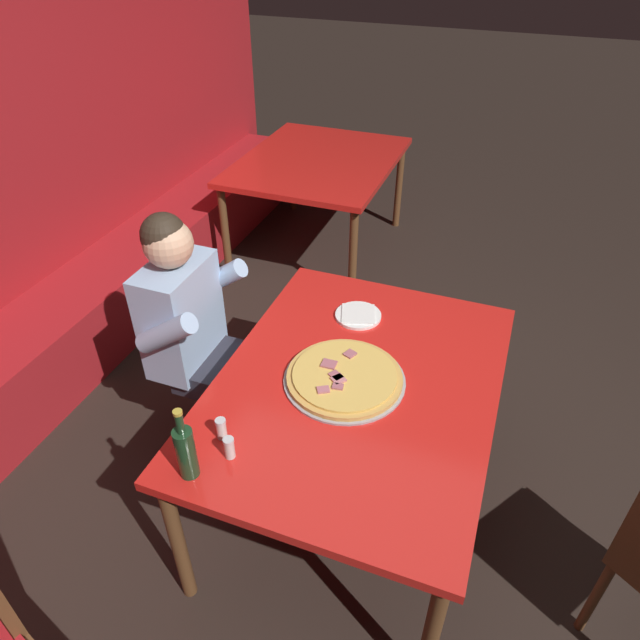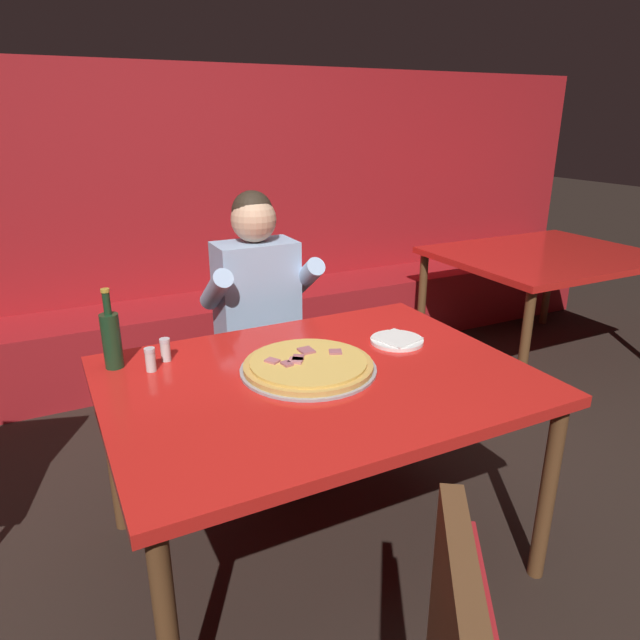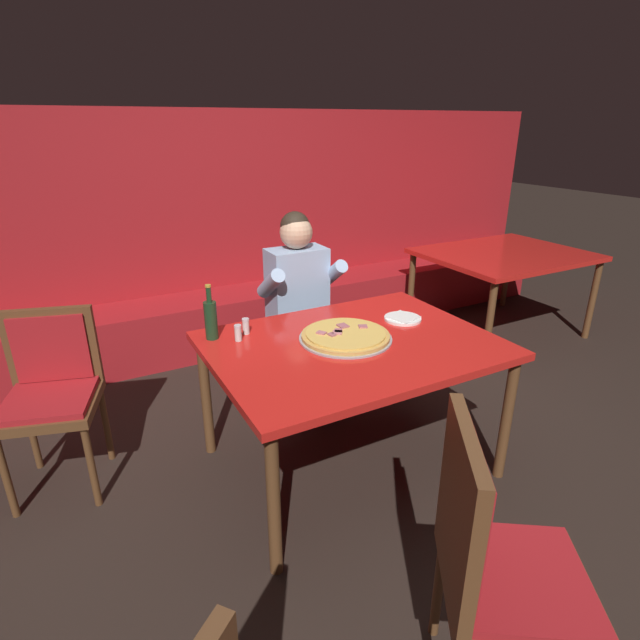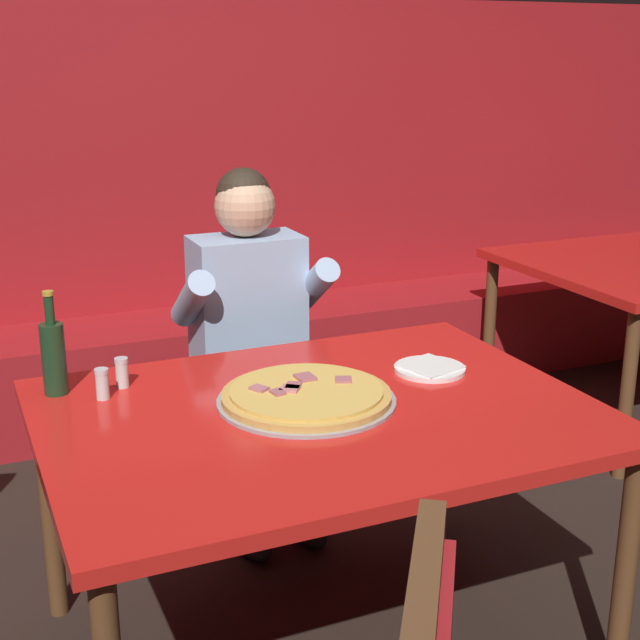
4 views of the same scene
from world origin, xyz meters
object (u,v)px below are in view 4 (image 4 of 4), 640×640
object	(u,v)px
beer_bottle	(53,355)
diner_seated_blue_shirt	(256,336)
plate_white_paper	(430,368)
pizza	(306,396)
shaker_black_pepper	(122,374)
shaker_oregano	(102,385)
main_dining_table	(318,431)

from	to	relation	value
beer_bottle	diner_seated_blue_shirt	distance (m)	0.83
plate_white_paper	beer_bottle	distance (m)	1.07
pizza	beer_bottle	world-z (taller)	beer_bottle
pizza	beer_bottle	bearing A→B (deg)	150.95
plate_white_paper	shaker_black_pepper	size ratio (longest dim) A/B	2.44
beer_bottle	shaker_black_pepper	bearing A→B (deg)	-8.17
pizza	shaker_oregano	xyz separation A→B (m)	(-0.50, 0.24, 0.02)
main_dining_table	shaker_black_pepper	distance (m)	0.58
main_dining_table	beer_bottle	size ratio (longest dim) A/B	4.92
shaker_oregano	diner_seated_blue_shirt	bearing A→B (deg)	38.35
main_dining_table	shaker_black_pepper	world-z (taller)	shaker_black_pepper
beer_bottle	shaker_oregano	bearing A→B (deg)	-39.87
main_dining_table	shaker_black_pepper	xyz separation A→B (m)	(-0.44, 0.36, 0.11)
pizza	plate_white_paper	xyz separation A→B (m)	(0.43, 0.08, -0.01)
plate_white_paper	shaker_black_pepper	world-z (taller)	shaker_black_pepper
plate_white_paper	beer_bottle	xyz separation A→B (m)	(-1.03, 0.26, 0.10)
main_dining_table	pizza	xyz separation A→B (m)	(-0.01, 0.05, 0.09)
main_dining_table	plate_white_paper	size ratio (longest dim) A/B	6.84
pizza	beer_bottle	xyz separation A→B (m)	(-0.61, 0.34, 0.09)
beer_bottle	main_dining_table	bearing A→B (deg)	-32.04
shaker_black_pepper	diner_seated_blue_shirt	world-z (taller)	diner_seated_blue_shirt
pizza	shaker_black_pepper	world-z (taller)	shaker_black_pepper
main_dining_table	beer_bottle	bearing A→B (deg)	147.96
plate_white_paper	beer_bottle	size ratio (longest dim) A/B	0.72
shaker_black_pepper	diner_seated_blue_shirt	bearing A→B (deg)	37.45
beer_bottle	diner_seated_blue_shirt	world-z (taller)	diner_seated_blue_shirt
plate_white_paper	shaker_oregano	distance (m)	0.94
plate_white_paper	beer_bottle	world-z (taller)	beer_bottle
plate_white_paper	shaker_black_pepper	xyz separation A→B (m)	(-0.86, 0.23, 0.03)
beer_bottle	shaker_oregano	world-z (taller)	beer_bottle
diner_seated_blue_shirt	shaker_oregano	bearing A→B (deg)	-141.65
pizza	plate_white_paper	distance (m)	0.43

